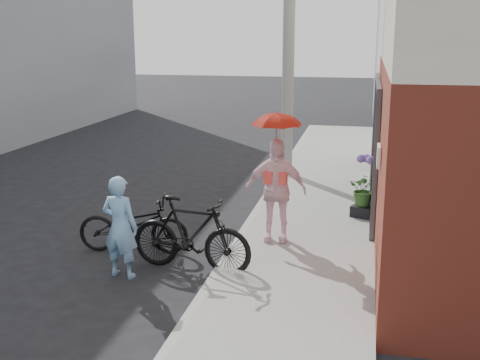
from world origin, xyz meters
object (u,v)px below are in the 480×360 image
(utility_pole, at_px, (289,32))
(bike_right, at_px, (191,234))
(bike_left, at_px, (133,224))
(kimono_woman, at_px, (275,190))
(planter, at_px, (364,211))
(officer, at_px, (120,227))

(utility_pole, bearing_deg, bike_right, -95.66)
(bike_left, distance_m, kimono_woman, 2.38)
(planter, bearing_deg, kimono_woman, -130.88)
(utility_pole, bearing_deg, kimono_woman, -84.51)
(utility_pole, relative_size, bike_left, 3.88)
(officer, xyz_separation_m, bike_right, (0.94, 0.42, -0.19))
(officer, relative_size, bike_right, 0.80)
(utility_pole, relative_size, planter, 17.68)
(utility_pole, relative_size, kimono_woman, 4.07)
(officer, bearing_deg, utility_pole, -94.27)
(planter, bearing_deg, utility_pole, 121.02)
(kimono_woman, bearing_deg, bike_left, -165.20)
(bike_left, bearing_deg, utility_pole, -24.26)
(utility_pole, distance_m, officer, 7.25)
(utility_pole, distance_m, planter, 4.93)
(officer, height_order, planter, officer)
(bike_right, distance_m, planter, 3.89)
(bike_right, distance_m, kimono_woman, 1.73)
(officer, relative_size, bike_left, 0.85)
(officer, xyz_separation_m, bike_left, (-0.21, 0.99, -0.29))
(bike_left, relative_size, bike_right, 0.94)
(bike_left, bearing_deg, kimono_woman, -78.59)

